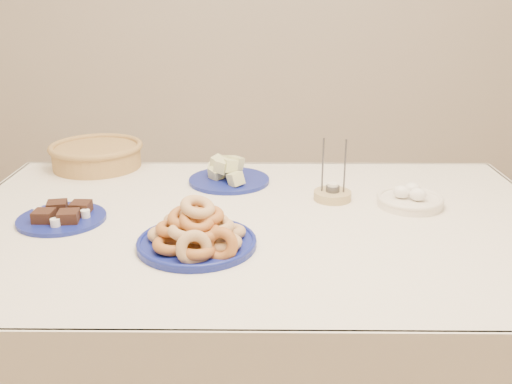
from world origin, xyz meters
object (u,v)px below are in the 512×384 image
(wicker_basket, at_px, (97,154))
(donut_platter, at_px, (197,234))
(dining_table, at_px, (256,254))
(egg_bowl, at_px, (410,199))
(brownie_plate, at_px, (62,216))
(candle_holder, at_px, (332,194))
(melon_plate, at_px, (228,175))

(wicker_basket, bearing_deg, donut_platter, -57.40)
(dining_table, distance_m, egg_bowl, 0.49)
(donut_platter, height_order, brownie_plate, donut_platter)
(brownie_plate, xyz_separation_m, candle_holder, (0.77, 0.18, 0.00))
(dining_table, relative_size, egg_bowl, 7.22)
(melon_plate, relative_size, brownie_plate, 1.11)
(brownie_plate, height_order, egg_bowl, egg_bowl)
(donut_platter, xyz_separation_m, egg_bowl, (0.60, 0.29, -0.02))
(melon_plate, distance_m, egg_bowl, 0.59)
(dining_table, bearing_deg, brownie_plate, -178.76)
(dining_table, relative_size, melon_plate, 5.86)
(wicker_basket, xyz_separation_m, candle_holder, (0.81, -0.33, -0.03))
(donut_platter, height_order, melon_plate, donut_platter)
(dining_table, height_order, egg_bowl, egg_bowl)
(dining_table, distance_m, brownie_plate, 0.55)
(brownie_plate, bearing_deg, donut_platter, -23.32)
(dining_table, height_order, candle_holder, candle_holder)
(melon_plate, bearing_deg, dining_table, -73.81)
(melon_plate, bearing_deg, candle_holder, -27.13)
(brownie_plate, distance_m, wicker_basket, 0.51)
(egg_bowl, bearing_deg, dining_table, -166.03)
(candle_holder, bearing_deg, brownie_plate, -167.12)
(wicker_basket, height_order, candle_holder, candle_holder)
(melon_plate, relative_size, wicker_basket, 0.78)
(melon_plate, distance_m, candle_holder, 0.37)
(egg_bowl, bearing_deg, brownie_plate, -172.84)
(brownie_plate, bearing_deg, melon_plate, 37.89)
(wicker_basket, bearing_deg, egg_bowl, -20.36)
(egg_bowl, bearing_deg, donut_platter, -153.81)
(donut_platter, bearing_deg, egg_bowl, 26.19)
(donut_platter, distance_m, melon_plate, 0.52)
(brownie_plate, bearing_deg, egg_bowl, 7.16)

